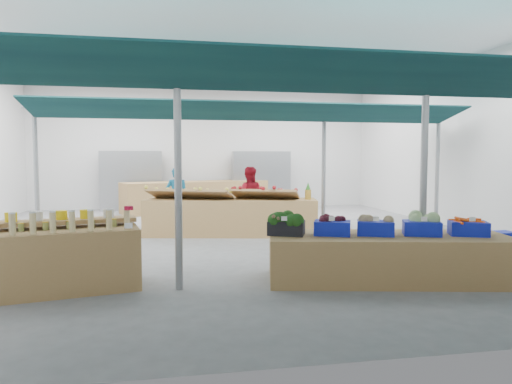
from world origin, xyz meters
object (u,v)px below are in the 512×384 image
(bottle_shelf, at_px, (67,257))
(fruit_counter, at_px, (231,217))
(vendor_left, at_px, (177,198))
(crate_stack, at_px, (500,248))
(vendor_right, at_px, (249,197))
(veg_counter, at_px, (388,258))

(bottle_shelf, xyz_separation_m, fruit_counter, (2.67, 4.01, -0.03))
(fruit_counter, distance_m, vendor_left, 1.67)
(vendor_left, bearing_deg, bottle_shelf, 84.90)
(fruit_counter, bearing_deg, crate_stack, -31.83)
(bottle_shelf, relative_size, vendor_right, 1.26)
(bottle_shelf, distance_m, crate_stack, 6.68)
(veg_counter, bearing_deg, crate_stack, 26.29)
(bottle_shelf, xyz_separation_m, vendor_left, (1.47, 5.11, 0.33))
(crate_stack, bearing_deg, vendor_right, 125.37)
(bottle_shelf, xyz_separation_m, crate_stack, (6.67, 0.31, -0.17))
(crate_stack, bearing_deg, vendor_left, 137.33)
(bottle_shelf, height_order, vendor_left, vendor_left)
(veg_counter, distance_m, crate_stack, 2.36)
(veg_counter, xyz_separation_m, vendor_right, (-1.13, 5.42, 0.45))
(fruit_counter, relative_size, vendor_right, 2.50)
(bottle_shelf, bearing_deg, vendor_left, 62.57)
(crate_stack, bearing_deg, veg_counter, -164.83)
(bottle_shelf, height_order, veg_counter, bottle_shelf)
(fruit_counter, distance_m, vendor_right, 1.30)
(veg_counter, height_order, vendor_right, vendor_right)
(crate_stack, relative_size, vendor_left, 0.35)
(crate_stack, distance_m, vendor_right, 5.91)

